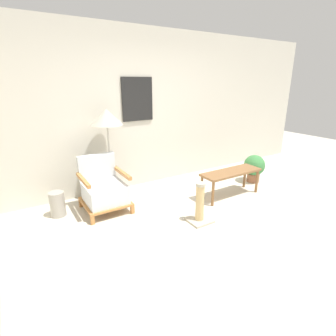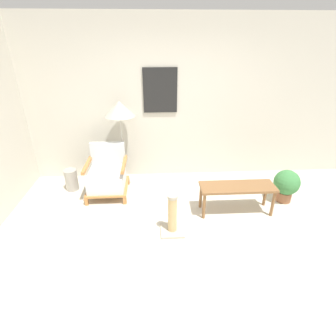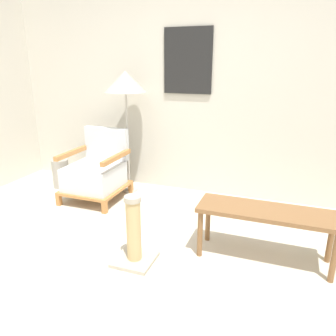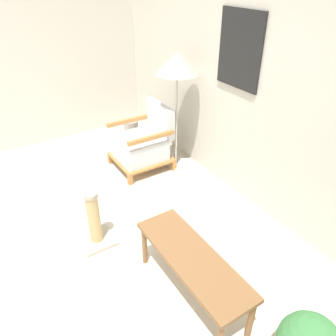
{
  "view_description": "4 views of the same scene",
  "coord_description": "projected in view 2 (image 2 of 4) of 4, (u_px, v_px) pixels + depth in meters",
  "views": [
    {
      "loc": [
        -2.16,
        -2.1,
        1.85
      ],
      "look_at": [
        -0.11,
        1.2,
        0.55
      ],
      "focal_mm": 28.0,
      "sensor_mm": 36.0,
      "label": 1
    },
    {
      "loc": [
        -0.32,
        -2.36,
        2.32
      ],
      "look_at": [
        -0.11,
        1.2,
        0.55
      ],
      "focal_mm": 28.0,
      "sensor_mm": 36.0,
      "label": 2
    },
    {
      "loc": [
        0.94,
        -1.65,
        1.53
      ],
      "look_at": [
        -0.11,
        1.2,
        0.55
      ],
      "focal_mm": 35.0,
      "sensor_mm": 36.0,
      "label": 3
    },
    {
      "loc": [
        2.18,
        -0.24,
        2.24
      ],
      "look_at": [
        -0.11,
        1.2,
        0.55
      ],
      "focal_mm": 35.0,
      "sensor_mm": 36.0,
      "label": 4
    }
  ],
  "objects": [
    {
      "name": "wall_back",
      "position": [
        172.0,
        102.0,
        4.44
      ],
      "size": [
        8.0,
        0.09,
        2.7
      ],
      "color": "beige",
      "rests_on": "ground_plane"
    },
    {
      "name": "vase",
      "position": [
        71.0,
        180.0,
        4.41
      ],
      "size": [
        0.21,
        0.21,
        0.36
      ],
      "primitive_type": "cylinder",
      "color": "#9E998E",
      "rests_on": "ground_plane"
    },
    {
      "name": "potted_plant",
      "position": [
        286.0,
        184.0,
        4.05
      ],
      "size": [
        0.39,
        0.39,
        0.52
      ],
      "color": "#935B3D",
      "rests_on": "ground_plane"
    },
    {
      "name": "floor_lamp",
      "position": [
        120.0,
        111.0,
        4.13
      ],
      "size": [
        0.49,
        0.49,
        1.45
      ],
      "color": "#B7B2A8",
      "rests_on": "ground_plane"
    },
    {
      "name": "ground_plane",
      "position": [
        183.0,
        253.0,
        3.16
      ],
      "size": [
        14.0,
        14.0,
        0.0
      ],
      "primitive_type": "plane",
      "color": "beige"
    },
    {
      "name": "scratching_post",
      "position": [
        172.0,
        218.0,
        3.41
      ],
      "size": [
        0.31,
        0.31,
        0.57
      ],
      "color": "#B2A893",
      "rests_on": "ground_plane"
    },
    {
      "name": "armchair",
      "position": [
        107.0,
        176.0,
        4.24
      ],
      "size": [
        0.64,
        0.67,
        0.8
      ],
      "color": "#B2753D",
      "rests_on": "ground_plane"
    },
    {
      "name": "coffee_table",
      "position": [
        237.0,
        189.0,
        3.75
      ],
      "size": [
        1.07,
        0.35,
        0.44
      ],
      "color": "brown",
      "rests_on": "ground_plane"
    }
  ]
}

